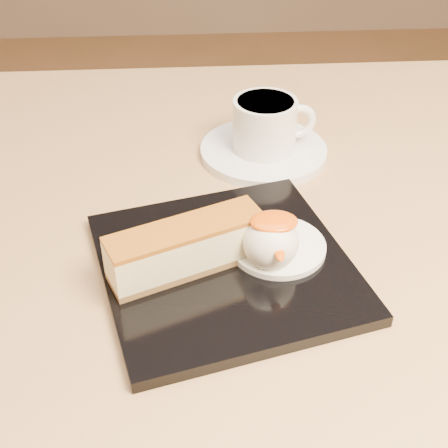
{
  "coord_description": "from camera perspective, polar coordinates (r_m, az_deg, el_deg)",
  "views": [
    {
      "loc": [
        -0.04,
        -0.5,
        1.1
      ],
      "look_at": [
        -0.01,
        -0.05,
        0.76
      ],
      "focal_mm": 50.0,
      "sensor_mm": 36.0,
      "label": 1
    }
  ],
  "objects": [
    {
      "name": "ice_cream_scoop",
      "position": [
        0.55,
        4.3,
        -1.63
      ],
      "size": [
        0.05,
        0.05,
        0.05
      ],
      "primitive_type": "sphere",
      "color": "white",
      "rests_on": "cream_smear"
    },
    {
      "name": "cream_smear",
      "position": [
        0.58,
        4.93,
        -2.06
      ],
      "size": [
        0.09,
        0.09,
        0.01
      ],
      "primitive_type": "cylinder",
      "color": "white",
      "rests_on": "dessert_plate"
    },
    {
      "name": "coffee_cup",
      "position": [
        0.73,
        3.88,
        9.14
      ],
      "size": [
        0.1,
        0.07,
        0.06
      ],
      "rotation": [
        0.0,
        0.0,
        0.14
      ],
      "color": "white",
      "rests_on": "saucer"
    },
    {
      "name": "cheesecake",
      "position": [
        0.55,
        -3.47,
        -2.14
      ],
      "size": [
        0.14,
        0.09,
        0.05
      ],
      "rotation": [
        0.0,
        0.0,
        0.4
      ],
      "color": "brown",
      "rests_on": "dessert_plate"
    },
    {
      "name": "mint_sprig",
      "position": [
        0.6,
        1.86,
        -0.37
      ],
      "size": [
        0.04,
        0.03,
        0.0
      ],
      "color": "green",
      "rests_on": "cream_smear"
    },
    {
      "name": "mango_sauce",
      "position": [
        0.54,
        4.58,
        0.23
      ],
      "size": [
        0.04,
        0.03,
        0.01
      ],
      "primitive_type": "ellipsoid",
      "color": "#EA5407",
      "rests_on": "ice_cream_scoop"
    },
    {
      "name": "dessert_plate",
      "position": [
        0.57,
        0.13,
        -3.91
      ],
      "size": [
        0.27,
        0.27,
        0.01
      ],
      "primitive_type": "cube",
      "rotation": [
        0.0,
        0.0,
        0.25
      ],
      "color": "black",
      "rests_on": "table"
    },
    {
      "name": "table",
      "position": [
        0.74,
        0.75,
        -9.62
      ],
      "size": [
        0.8,
        0.8,
        0.72
      ],
      "color": "black",
      "rests_on": "ground"
    },
    {
      "name": "saucer",
      "position": [
        0.75,
        3.63,
        6.67
      ],
      "size": [
        0.15,
        0.15,
        0.01
      ],
      "primitive_type": "cylinder",
      "color": "white",
      "rests_on": "table"
    }
  ]
}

